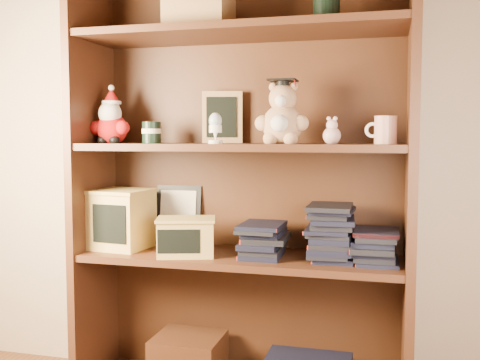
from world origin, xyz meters
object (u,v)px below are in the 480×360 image
(bookcase, at_px, (243,190))
(teacher_mug, at_px, (385,130))
(treats_box, at_px, (122,219))
(grad_teddy_bear, at_px, (282,119))

(bookcase, xyz_separation_m, teacher_mug, (0.50, -0.05, 0.22))
(treats_box, bearing_deg, grad_teddy_bear, -0.55)
(grad_teddy_bear, xyz_separation_m, treats_box, (-0.62, 0.01, -0.37))
(bookcase, relative_size, teacher_mug, 15.24)
(bookcase, relative_size, treats_box, 7.09)
(grad_teddy_bear, xyz_separation_m, teacher_mug, (0.34, 0.01, -0.04))
(treats_box, bearing_deg, bookcase, 6.35)
(teacher_mug, distance_m, treats_box, 1.02)
(bookcase, height_order, grad_teddy_bear, bookcase)
(bookcase, distance_m, treats_box, 0.48)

